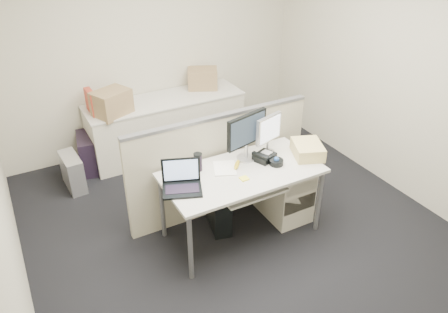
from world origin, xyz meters
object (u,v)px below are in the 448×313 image
laptop (182,178)px  desk_phone (265,157)px  desk (242,177)px  monitor_main (247,137)px

laptop → desk_phone: bearing=27.4°
desk → laptop: laptop is taller
monitor_main → laptop: (-0.77, -0.20, -0.11)m
monitor_main → laptop: monitor_main is taller
desk → desk_phone: desk_phone is taller
monitor_main → desk_phone: 0.28m
laptop → desk_phone: size_ratio=1.71×
desk_phone → desk: bearing=173.6°
desk_phone → monitor_main: bearing=125.0°
desk → laptop: bearing=-178.2°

